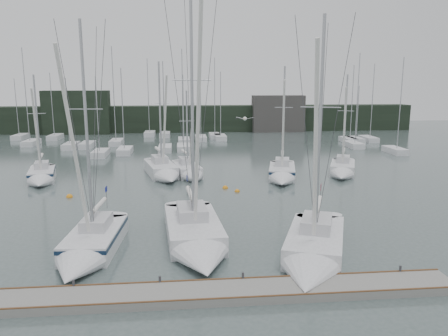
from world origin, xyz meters
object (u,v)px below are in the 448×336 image
object	(u,v)px
sailboat_near_left	(88,249)
sailboat_near_center	(197,242)
sailboat_mid_a	(41,177)
sailboat_near_right	(312,256)
sailboat_mid_d	(282,174)
buoy_c	(70,197)
buoy_b	(237,192)
buoy_a	(181,205)
buoy_d	(225,188)
sailboat_mid_e	(342,171)
sailboat_mid_b	(164,172)
sailboat_mid_c	(190,173)

from	to	relation	value
sailboat_near_left	sailboat_near_center	xyz separation A→B (m)	(6.15, 0.54, 0.01)
sailboat_near_center	sailboat_mid_a	bearing A→B (deg)	123.09
sailboat_near_right	sailboat_mid_d	xyz separation A→B (m)	(3.07, 20.37, 0.02)
sailboat_near_center	buoy_c	world-z (taller)	sailboat_near_center
sailboat_mid_a	sailboat_mid_d	world-z (taller)	sailboat_mid_d
sailboat_near_center	buoy_c	size ratio (longest dim) A/B	29.82
buoy_b	buoy_a	bearing A→B (deg)	-142.97
sailboat_near_center	buoy_a	size ratio (longest dim) A/B	28.04
buoy_a	buoy_d	xyz separation A→B (m)	(4.10, 5.17, 0.00)
sailboat_near_left	buoy_d	bearing A→B (deg)	63.12
sailboat_mid_d	buoy_a	bearing A→B (deg)	-128.46
sailboat_mid_e	sailboat_mid_b	bearing A→B (deg)	-160.47
sailboat_near_right	sailboat_mid_d	distance (m)	20.60
sailboat_mid_e	buoy_c	xyz separation A→B (m)	(-26.38, -5.90, -0.55)
sailboat_mid_d	sailboat_mid_a	bearing A→B (deg)	-169.70
sailboat_mid_e	buoy_d	bearing A→B (deg)	-139.97
sailboat_mid_a	sailboat_mid_c	distance (m)	14.54
sailboat_near_left	sailboat_mid_c	distance (m)	21.27
sailboat_mid_b	sailboat_mid_e	world-z (taller)	sailboat_mid_b
sailboat_mid_c	sailboat_mid_b	bearing A→B (deg)	166.49
sailboat_near_right	buoy_c	bearing A→B (deg)	157.84
buoy_c	sailboat_near_left	bearing A→B (deg)	-72.54
buoy_c	sailboat_mid_a	bearing A→B (deg)	124.76
sailboat_near_right	sailboat_mid_b	world-z (taller)	sailboat_near_right
sailboat_near_left	sailboat_near_center	size ratio (longest dim) A/B	0.83
sailboat_mid_b	buoy_a	world-z (taller)	sailboat_mid_b
sailboat_mid_a	sailboat_mid_c	world-z (taller)	sailboat_mid_a
sailboat_near_right	sailboat_mid_b	bearing A→B (deg)	132.66
sailboat_near_right	sailboat_mid_d	size ratio (longest dim) A/B	1.19
sailboat_near_right	sailboat_near_left	bearing A→B (deg)	-168.31
sailboat_near_right	buoy_b	world-z (taller)	sailboat_near_right
sailboat_mid_b	buoy_b	world-z (taller)	sailboat_mid_b
buoy_a	sailboat_mid_a	bearing A→B (deg)	145.87
sailboat_near_left	buoy_b	bearing A→B (deg)	58.14
sailboat_mid_b	buoy_c	xyz separation A→B (m)	(-7.82, -6.77, -0.59)
sailboat_mid_e	buoy_d	xyz separation A→B (m)	(-12.74, -4.10, -0.55)
sailboat_mid_b	sailboat_mid_d	world-z (taller)	sailboat_mid_b
sailboat_mid_c	sailboat_mid_a	bearing A→B (deg)	171.90
sailboat_near_center	sailboat_near_right	distance (m)	6.67
buoy_d	buoy_b	bearing A→B (deg)	-55.57
sailboat_mid_e	buoy_a	world-z (taller)	sailboat_mid_e
buoy_b	buoy_c	size ratio (longest dim) A/B	0.87
sailboat_mid_d	buoy_d	world-z (taller)	sailboat_mid_d
buoy_b	buoy_d	distance (m)	1.66
sailboat_mid_b	sailboat_mid_e	bearing A→B (deg)	-15.85
buoy_b	buoy_d	world-z (taller)	buoy_d
sailboat_mid_d	buoy_a	distance (m)	12.86
sailboat_mid_c	sailboat_mid_d	bearing A→B (deg)	-24.26
sailboat_mid_c	buoy_c	distance (m)	12.42
sailboat_near_center	buoy_a	distance (m)	9.83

